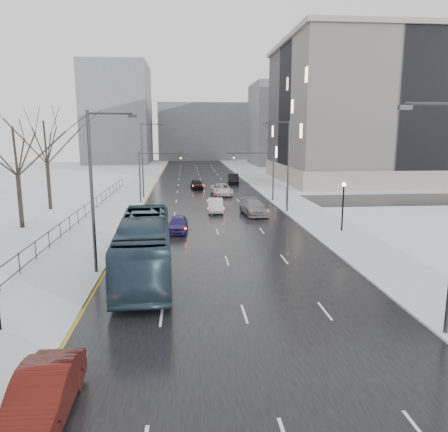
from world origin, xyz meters
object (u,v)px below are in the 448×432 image
object	(u,v)px
streetlight_l_near	(95,185)
streetlight_l_far	(144,156)
tree_park_e	(51,210)
tree_park_d	(23,229)
streetlight_r_mid	(286,162)
sedan_left_near	(42,395)
sedan_right_near	(215,205)
no_uturn_sign	(286,187)
sedan_right_distant	(233,179)
sedan_right_far	(254,207)
lamppost_r_mid	(343,199)
sedan_center_near	(178,224)
bus	(144,247)
sedan_center_far	(197,184)
sedan_right_cross	(222,189)
mast_signal_left	(148,170)
mast_signal_right	(265,170)

from	to	relation	value
streetlight_l_near	streetlight_l_far	bearing A→B (deg)	90.00
tree_park_e	tree_park_d	bearing A→B (deg)	-87.71
tree_park_d	streetlight_r_mid	world-z (taller)	streetlight_r_mid
sedan_left_near	sedan_right_near	distance (m)	36.01
no_uturn_sign	sedan_right_distant	xyz separation A→B (m)	(-3.71, 24.21, -1.42)
sedan_right_near	sedan_right_far	bearing A→B (deg)	-25.10
sedan_left_near	sedan_right_distant	xyz separation A→B (m)	(12.69, 62.45, 0.07)
lamppost_r_mid	sedan_right_near	distance (m)	15.30
lamppost_r_mid	sedan_center_near	size ratio (longest dim) A/B	1.01
sedan_left_near	bus	xyz separation A→B (m)	(1.89, 13.64, 1.03)
sedan_center_far	no_uturn_sign	bearing A→B (deg)	-64.86
tree_park_d	streetlight_l_far	xyz separation A→B (m)	(9.63, 18.00, 5.62)
tree_park_d	sedan_right_near	distance (m)	19.58
streetlight_l_near	sedan_left_near	distance (m)	15.07
tree_park_d	no_uturn_sign	xyz separation A→B (m)	(27.00, 10.00, 2.30)
tree_park_e	no_uturn_sign	bearing A→B (deg)	0.00
streetlight_r_mid	sedan_right_far	bearing A→B (deg)	-163.33
no_uturn_sign	sedan_center_far	world-z (taller)	no_uturn_sign
streetlight_l_far	lamppost_r_mid	world-z (taller)	streetlight_l_far
sedan_center_near	sedan_center_far	bearing A→B (deg)	88.32
streetlight_l_near	sedan_right_cross	size ratio (longest dim) A/B	1.74
tree_park_d	mast_signal_left	distance (m)	17.96
sedan_left_near	tree_park_d	bearing A→B (deg)	110.37
bus	sedan_right_far	xyz separation A→B (m)	(9.81, 19.51, -1.00)
mast_signal_left	sedan_right_distant	size ratio (longest dim) A/B	1.27
streetlight_r_mid	streetlight_l_far	bearing A→B (deg)	143.70
tree_park_d	streetlight_l_near	distance (m)	17.90
sedan_center_near	sedan_center_far	distance (m)	30.33
tree_park_d	mast_signal_right	xyz separation A→B (m)	(25.13, 14.00, 4.11)
mast_signal_right	sedan_center_near	xyz separation A→B (m)	(-10.83, -16.78, -3.34)
sedan_left_near	sedan_center_near	distance (m)	25.74
mast_signal_right	no_uturn_sign	bearing A→B (deg)	-64.89
sedan_right_near	sedan_left_near	bearing A→B (deg)	-100.63
no_uturn_sign	streetlight_r_mid	bearing A→B (deg)	-104.48
streetlight_l_near	sedan_right_far	world-z (taller)	streetlight_l_near
tree_park_e	sedan_center_near	bearing A→B (deg)	-41.00
bus	sedan_right_near	distance (m)	22.33
bus	sedan_right_distant	world-z (taller)	bus
mast_signal_right	sedan_center_far	size ratio (longest dim) A/B	1.51
sedan_center_far	sedan_center_near	bearing A→B (deg)	-99.90
tree_park_e	streetlight_l_near	bearing A→B (deg)	-67.31
streetlight_r_mid	streetlight_l_near	bearing A→B (deg)	-129.24
sedan_right_cross	tree_park_d	bearing A→B (deg)	-138.58
sedan_right_near	sedan_right_distant	size ratio (longest dim) A/B	0.90
streetlight_r_mid	sedan_right_far	world-z (taller)	streetlight_r_mid
bus	sedan_center_near	world-z (taller)	bus
no_uturn_sign	sedan_right_far	bearing A→B (deg)	-132.67
streetlight_l_near	mast_signal_left	size ratio (longest dim) A/B	1.54
streetlight_r_mid	sedan_right_cross	size ratio (longest dim) A/B	1.74
mast_signal_left	sedan_right_cross	distance (m)	11.89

